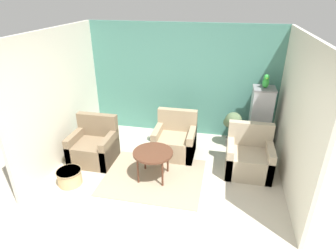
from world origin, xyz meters
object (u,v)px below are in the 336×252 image
at_px(birdcage, 260,119).
at_px(wicker_basket, 70,177).
at_px(armchair_right, 249,158).
at_px(armchair_middle, 175,141).
at_px(parrot, 266,82).
at_px(armchair_left, 94,147).
at_px(potted_plant, 233,125).
at_px(coffee_table, 153,154).

height_order(birdcage, wicker_basket, birdcage).
height_order(armchair_right, wicker_basket, armchair_right).
bearing_deg(armchair_middle, wicker_basket, -139.74).
bearing_deg(wicker_basket, parrot, 31.19).
xyz_separation_m(armchair_right, wicker_basket, (-3.08, -1.03, -0.15)).
bearing_deg(armchair_left, armchair_middle, 20.20).
distance_m(armchair_middle, wicker_basket, 2.13).
distance_m(birdcage, potted_plant, 0.56).
distance_m(parrot, wicker_basket, 4.09).
distance_m(coffee_table, armchair_left, 1.35).
relative_size(armchair_middle, parrot, 3.22).
xyz_separation_m(armchair_left, parrot, (3.21, 1.19, 1.19)).
bearing_deg(coffee_table, birdcage, 38.32).
bearing_deg(potted_plant, birdcage, 3.88).
height_order(coffee_table, armchair_middle, armchair_middle).
height_order(armchair_middle, potted_plant, armchair_middle).
height_order(coffee_table, birdcage, birdcage).
distance_m(armchair_left, armchair_right, 2.99).
height_order(armchair_right, potted_plant, armchair_right).
bearing_deg(coffee_table, armchair_left, 165.91).
bearing_deg(potted_plant, coffee_table, -133.00).
relative_size(coffee_table, parrot, 2.55).
relative_size(birdcage, wicker_basket, 3.15).
xyz_separation_m(armchair_middle, birdcage, (1.68, 0.62, 0.38)).
xyz_separation_m(birdcage, potted_plant, (-0.54, -0.04, -0.16)).
height_order(armchair_middle, parrot, parrot).
xyz_separation_m(armchair_left, potted_plant, (2.67, 1.15, 0.22)).
bearing_deg(parrot, armchair_middle, -159.59).
bearing_deg(armchair_right, parrot, 76.81).
xyz_separation_m(armchair_left, birdcage, (3.21, 1.19, 0.38)).
relative_size(coffee_table, armchair_middle, 0.79).
relative_size(armchair_right, birdcage, 0.66).
distance_m(armchair_middle, potted_plant, 1.31).
xyz_separation_m(coffee_table, birdcage, (1.91, 1.51, 0.18)).
bearing_deg(parrot, wicker_basket, -148.81).
height_order(armchair_left, birdcage, birdcage).
distance_m(coffee_table, armchair_right, 1.78).
bearing_deg(armchair_right, armchair_middle, 166.80).
xyz_separation_m(armchair_middle, potted_plant, (1.15, 0.59, 0.22)).
relative_size(armchair_right, parrot, 3.22).
bearing_deg(birdcage, armchair_middle, -159.66).
relative_size(coffee_table, birdcage, 0.52).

